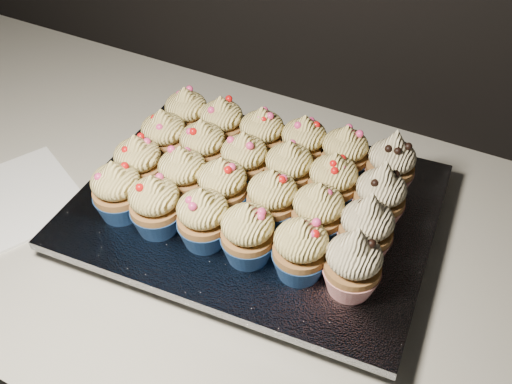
{
  "coord_description": "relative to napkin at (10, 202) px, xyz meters",
  "views": [
    {
      "loc": [
        0.25,
        1.23,
        1.43
      ],
      "look_at": [
        -0.0,
        1.71,
        0.95
      ],
      "focal_mm": 40.0,
      "sensor_mm": 36.0,
      "label": 1
    }
  ],
  "objects": [
    {
      "name": "cupcake_17",
      "position": [
        0.46,
        0.17,
        0.07
      ],
      "size": [
        0.06,
        0.06,
        0.1
      ],
      "color": "#B11918",
      "rests_on": "foil_lining"
    },
    {
      "name": "cupcake_16",
      "position": [
        0.4,
        0.17,
        0.07
      ],
      "size": [
        0.06,
        0.06,
        0.08
      ],
      "color": "navy",
      "rests_on": "foil_lining"
    },
    {
      "name": "cupcake_22",
      "position": [
        0.39,
        0.23,
        0.07
      ],
      "size": [
        0.06,
        0.06,
        0.08
      ],
      "color": "navy",
      "rests_on": "foil_lining"
    },
    {
      "name": "cupcake_8",
      "position": [
        0.29,
        0.1,
        0.07
      ],
      "size": [
        0.06,
        0.06,
        0.08
      ],
      "color": "navy",
      "rests_on": "foil_lining"
    },
    {
      "name": "cupcake_11",
      "position": [
        0.46,
        0.11,
        0.07
      ],
      "size": [
        0.06,
        0.06,
        0.1
      ],
      "color": "#B11918",
      "rests_on": "foil_lining"
    },
    {
      "name": "cupcake_3",
      "position": [
        0.35,
        0.04,
        0.07
      ],
      "size": [
        0.06,
        0.06,
        0.08
      ],
      "color": "navy",
      "rests_on": "foil_lining"
    },
    {
      "name": "cupcake_23",
      "position": [
        0.45,
        0.23,
        0.07
      ],
      "size": [
        0.06,
        0.06,
        0.1
      ],
      "color": "#B11918",
      "rests_on": "foil_lining"
    },
    {
      "name": "cupcake_15",
      "position": [
        0.34,
        0.17,
        0.07
      ],
      "size": [
        0.06,
        0.06,
        0.08
      ],
      "color": "navy",
      "rests_on": "foil_lining"
    },
    {
      "name": "cupcake_14",
      "position": [
        0.28,
        0.15,
        0.07
      ],
      "size": [
        0.06,
        0.06,
        0.08
      ],
      "color": "navy",
      "rests_on": "foil_lining"
    },
    {
      "name": "cupcake_9",
      "position": [
        0.35,
        0.11,
        0.07
      ],
      "size": [
        0.06,
        0.06,
        0.08
      ],
      "color": "navy",
      "rests_on": "foil_lining"
    },
    {
      "name": "cupcake_19",
      "position": [
        0.22,
        0.21,
        0.07
      ],
      "size": [
        0.06,
        0.06,
        0.08
      ],
      "color": "navy",
      "rests_on": "foil_lining"
    },
    {
      "name": "cupcake_13",
      "position": [
        0.22,
        0.15,
        0.07
      ],
      "size": [
        0.06,
        0.06,
        0.08
      ],
      "color": "navy",
      "rests_on": "foil_lining"
    },
    {
      "name": "cupcake_6",
      "position": [
        0.17,
        0.09,
        0.07
      ],
      "size": [
        0.06,
        0.06,
        0.08
      ],
      "color": "navy",
      "rests_on": "foil_lining"
    },
    {
      "name": "cupcake_7",
      "position": [
        0.23,
        0.09,
        0.07
      ],
      "size": [
        0.06,
        0.06,
        0.08
      ],
      "color": "navy",
      "rests_on": "foil_lining"
    },
    {
      "name": "cupcake_4",
      "position": [
        0.41,
        0.05,
        0.07
      ],
      "size": [
        0.06,
        0.06,
        0.08
      ],
      "color": "navy",
      "rests_on": "foil_lining"
    },
    {
      "name": "cupcake_20",
      "position": [
        0.28,
        0.21,
        0.07
      ],
      "size": [
        0.06,
        0.06,
        0.08
      ],
      "color": "navy",
      "rests_on": "foil_lining"
    },
    {
      "name": "foil_lining",
      "position": [
        0.31,
        0.13,
        0.03
      ],
      "size": [
        0.47,
        0.39,
        0.01
      ],
      "primitive_type": "cube",
      "rotation": [
        0.0,
        0.0,
        0.09
      ],
      "color": "silver",
      "rests_on": "baking_tray"
    },
    {
      "name": "cupcake_12",
      "position": [
        0.16,
        0.15,
        0.07
      ],
      "size": [
        0.06,
        0.06,
        0.08
      ],
      "color": "navy",
      "rests_on": "foil_lining"
    },
    {
      "name": "cupcake_21",
      "position": [
        0.34,
        0.22,
        0.07
      ],
      "size": [
        0.06,
        0.06,
        0.08
      ],
      "color": "navy",
      "rests_on": "foil_lining"
    },
    {
      "name": "cupcake_2",
      "position": [
        0.29,
        0.04,
        0.07
      ],
      "size": [
        0.06,
        0.06,
        0.08
      ],
      "color": "navy",
      "rests_on": "foil_lining"
    },
    {
      "name": "cupcake_0",
      "position": [
        0.18,
        0.03,
        0.07
      ],
      "size": [
        0.06,
        0.06,
        0.08
      ],
      "color": "navy",
      "rests_on": "foil_lining"
    },
    {
      "name": "napkin",
      "position": [
        0.0,
        0.0,
        0.0
      ],
      "size": [
        0.23,
        0.23,
        0.0
      ],
      "primitive_type": "cube",
      "rotation": [
        0.0,
        0.0,
        -0.43
      ],
      "color": "white",
      "rests_on": "worktop"
    },
    {
      "name": "cupcake_1",
      "position": [
        0.23,
        0.03,
        0.07
      ],
      "size": [
        0.06,
        0.06,
        0.08
      ],
      "color": "navy",
      "rests_on": "foil_lining"
    },
    {
      "name": "cupcake_18",
      "position": [
        0.16,
        0.21,
        0.07
      ],
      "size": [
        0.06,
        0.06,
        0.08
      ],
      "color": "navy",
      "rests_on": "foil_lining"
    },
    {
      "name": "baking_tray",
      "position": [
        0.31,
        0.13,
        0.01
      ],
      "size": [
        0.44,
        0.35,
        0.02
      ],
      "primitive_type": "cube",
      "rotation": [
        0.0,
        0.0,
        0.09
      ],
      "color": "black",
      "rests_on": "worktop"
    },
    {
      "name": "cupcake_5",
      "position": [
        0.47,
        0.06,
        0.07
      ],
      "size": [
        0.06,
        0.06,
        0.1
      ],
      "color": "#B11918",
      "rests_on": "foil_lining"
    },
    {
      "name": "cupcake_10",
      "position": [
        0.41,
        0.11,
        0.07
      ],
      "size": [
        0.06,
        0.06,
        0.08
      ],
      "color": "navy",
      "rests_on": "foil_lining"
    },
    {
      "name": "worktop",
      "position": [
        0.32,
        0.12,
        -0.02
      ],
      "size": [
        2.44,
        0.64,
        0.04
      ],
      "primitive_type": "cube",
      "color": "beige",
      "rests_on": "cabinet"
    }
  ]
}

